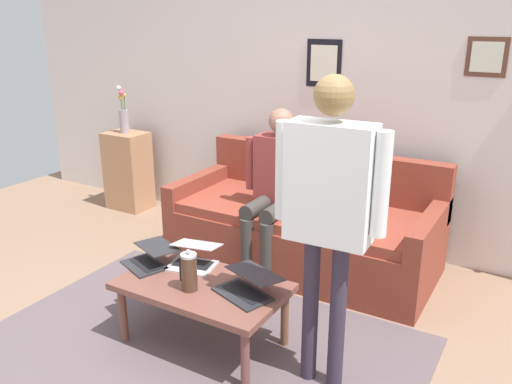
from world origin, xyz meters
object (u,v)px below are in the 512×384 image
laptop_center (194,258)px  person_seated (275,182)px  flower_vase (124,116)px  laptop_left (247,287)px  french_press (189,272)px  side_shelf (128,171)px  coffee_table (202,291)px  person_standing (329,198)px  laptop_right (149,259)px  couch (304,227)px

laptop_center → person_seated: size_ratio=0.28×
flower_vase → person_seated: size_ratio=0.37×
laptop_left → french_press: size_ratio=1.61×
french_press → side_shelf: (2.08, -1.70, -0.13)m
coffee_table → laptop_center: bearing=-42.7°
coffee_table → person_standing: size_ratio=0.60×
flower_vase → person_seated: (-1.99, 0.48, -0.24)m
laptop_right → person_seated: size_ratio=0.30×
laptop_center → french_press: 0.33m
french_press → side_shelf: side_shelf is taller
laptop_center → flower_vase: (1.90, -1.42, 0.51)m
laptop_right → flower_vase: 2.34m
laptop_left → side_shelf: (2.39, -1.57, -0.05)m
flower_vase → person_standing: person_standing is taller
laptop_left → side_shelf: side_shelf is taller
laptop_center → laptop_right: bearing=30.6°
coffee_table → flower_vase: flower_vase is taller
laptop_left → flower_vase: flower_vase is taller
laptop_left → flower_vase: size_ratio=0.88×
couch → laptop_left: bearing=100.8°
french_press → flower_vase: (2.08, -1.69, 0.44)m
laptop_left → laptop_center: (0.49, -0.14, 0.00)m
coffee_table → french_press: (0.02, 0.10, 0.16)m
side_shelf → person_seated: size_ratio=0.63×
laptop_left → french_press: (0.31, 0.13, 0.07)m
laptop_right → french_press: french_press is taller
coffee_table → person_standing: (-0.77, -0.03, 0.72)m
coffee_table → laptop_right: laptop_right is taller
couch → laptop_left: size_ratio=5.03×
coffee_table → side_shelf: 2.64m
laptop_right → person_standing: (-1.22, -0.00, 0.63)m
french_press → person_standing: size_ratio=0.15×
coffee_table → laptop_right: bearing=-4.3°
person_standing → laptop_left: bearing=-0.2°
couch → side_shelf: bearing=-6.9°
laptop_right → side_shelf: 2.28m
couch → french_press: 1.46m
person_seated → flower_vase: bearing=-13.6°
couch → flower_vase: 2.26m
laptop_right → person_seated: bearing=-107.2°
french_press → person_seated: (0.09, -1.21, 0.20)m
laptop_right → side_shelf: size_ratio=0.48×
laptop_center → flower_vase: size_ratio=0.75×
couch → laptop_left: couch is taller
couch → person_standing: bearing=119.2°
couch → side_shelf: size_ratio=2.61×
couch → laptop_right: couch is taller
side_shelf → person_standing: (-2.87, 1.57, 0.68)m
laptop_center → french_press: size_ratio=1.39×
laptop_right → person_standing: size_ratio=0.23×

